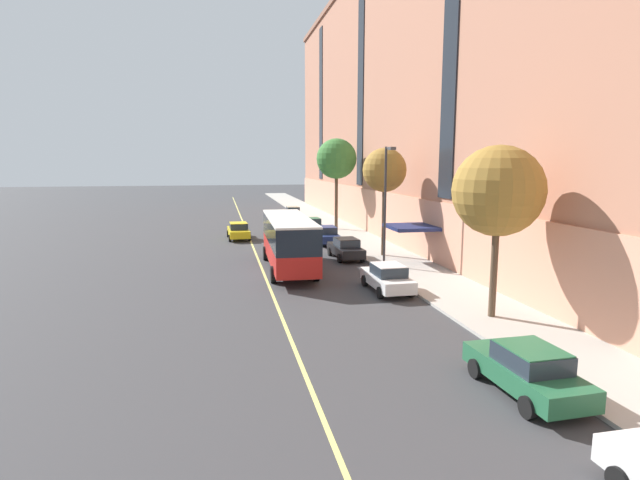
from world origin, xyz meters
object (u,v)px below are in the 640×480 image
(city_bus, at_px, (288,240))
(parked_car_navy_5, at_px, (326,235))
(parked_car_green_0, at_px, (527,370))
(street_tree_far_uptown, at_px, (336,159))
(taxi_cab, at_px, (238,231))
(fire_hydrant, at_px, (318,222))
(street_lamp, at_px, (386,195))
(street_tree_mid_block, at_px, (385,171))
(parked_car_green_2, at_px, (312,225))
(parked_car_black_6, at_px, (346,248))
(parked_car_white_4, at_px, (387,278))
(parked_car_champagne_1, at_px, (293,213))
(street_tree_near_corner, at_px, (498,191))

(city_bus, xyz_separation_m, parked_car_navy_5, (4.72, 10.16, -1.27))
(parked_car_green_0, bearing_deg, street_tree_far_uptown, 85.63)
(taxi_cab, height_order, fire_hydrant, taxi_cab)
(parked_car_green_0, relative_size, street_lamp, 0.56)
(street_tree_mid_block, height_order, street_lamp, street_tree_mid_block)
(parked_car_green_2, bearing_deg, city_bus, -105.35)
(city_bus, bearing_deg, fire_hydrant, 73.97)
(parked_car_green_0, distance_m, parked_car_navy_5, 29.30)
(parked_car_black_6, distance_m, street_tree_far_uptown, 17.14)
(parked_car_white_4, bearing_deg, street_lamp, 72.43)
(street_tree_far_uptown, bearing_deg, parked_car_green_0, -94.37)
(street_tree_far_uptown, xyz_separation_m, street_lamp, (-1.17, -19.35, -2.48))
(parked_car_white_4, relative_size, street_tree_far_uptown, 0.48)
(parked_car_champagne_1, relative_size, fire_hydrant, 6.02)
(parked_car_champagne_1, relative_size, parked_car_navy_5, 0.91)
(street_lamp, bearing_deg, taxi_cab, 121.18)
(parked_car_green_2, bearing_deg, street_tree_mid_block, -77.98)
(parked_car_green_2, bearing_deg, street_tree_near_corner, -84.26)
(parked_car_champagne_1, height_order, fire_hydrant, parked_car_champagne_1)
(city_bus, height_order, parked_car_champagne_1, city_bus)
(parked_car_white_4, distance_m, taxi_cab, 22.21)
(parked_car_black_6, relative_size, fire_hydrant, 6.36)
(street_tree_far_uptown, bearing_deg, street_tree_near_corner, -90.00)
(parked_car_champagne_1, distance_m, street_tree_mid_block, 27.77)
(taxi_cab, distance_m, street_tree_mid_block, 16.24)
(parked_car_white_4, distance_m, street_tree_far_uptown, 26.25)
(parked_car_white_4, bearing_deg, street_tree_mid_block, 72.81)
(parked_car_green_2, relative_size, parked_car_black_6, 0.94)
(city_bus, xyz_separation_m, parked_car_champagne_1, (4.69, 30.27, -1.27))
(parked_car_black_6, distance_m, street_tree_mid_block, 6.38)
(parked_car_black_6, distance_m, taxi_cab, 13.51)
(parked_car_green_2, bearing_deg, parked_car_champagne_1, 89.89)
(street_lamp, bearing_deg, parked_car_champagne_1, 93.21)
(street_tree_mid_block, height_order, fire_hydrant, street_tree_mid_block)
(parked_car_black_6, xyz_separation_m, street_lamp, (1.74, -3.81, 4.13))
(parked_car_navy_5, height_order, street_tree_mid_block, street_tree_mid_block)
(parked_car_black_6, bearing_deg, parked_car_navy_5, 89.71)
(parked_car_green_2, bearing_deg, parked_car_navy_5, -89.54)
(taxi_cab, height_order, street_tree_far_uptown, street_tree_far_uptown)
(city_bus, distance_m, street_tree_near_corner, 14.84)
(taxi_cab, bearing_deg, street_tree_far_uptown, 22.33)
(parked_car_white_4, xyz_separation_m, street_tree_mid_block, (3.03, 9.79, 5.68))
(parked_car_green_0, bearing_deg, parked_car_champagne_1, 90.02)
(street_tree_far_uptown, distance_m, fire_hydrant, 7.79)
(parked_car_black_6, distance_m, street_tree_near_corner, 16.37)
(parked_car_navy_5, xyz_separation_m, fire_hydrant, (1.61, 11.87, -0.29))
(parked_car_black_6, relative_size, taxi_cab, 0.96)
(parked_car_white_4, height_order, parked_car_black_6, same)
(city_bus, distance_m, parked_car_navy_5, 11.27)
(parked_car_green_2, bearing_deg, taxi_cab, -160.68)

